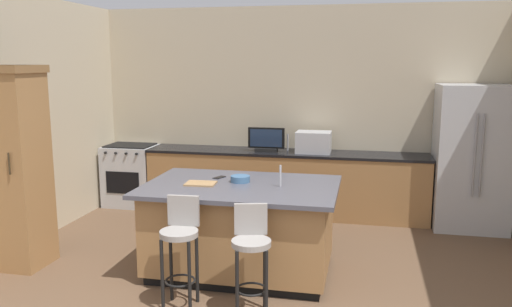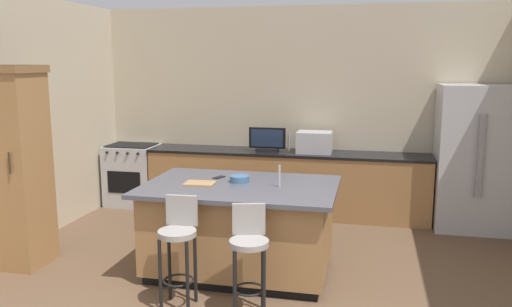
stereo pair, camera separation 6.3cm
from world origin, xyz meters
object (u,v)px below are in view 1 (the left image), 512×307
at_px(cabinet_tower, 11,164).
at_px(fruit_bowl, 240,179).
at_px(tv_monitor, 266,141).
at_px(refrigerator, 471,157).
at_px(kitchen_island, 241,228).
at_px(microwave, 314,142).
at_px(range_oven, 131,175).
at_px(bar_stool_left, 180,242).
at_px(cutting_board, 201,184).
at_px(bar_stool_right, 251,251).
at_px(cell_phone, 219,177).

relative_size(cabinet_tower, fruit_bowl, 10.59).
bearing_deg(tv_monitor, refrigerator, -0.76).
xyz_separation_m(kitchen_island, microwave, (0.52, 2.16, 0.59)).
xyz_separation_m(range_oven, cabinet_tower, (-0.15, -2.48, 0.65)).
distance_m(refrigerator, bar_stool_left, 4.17).
xyz_separation_m(refrigerator, cutting_board, (-3.00, -2.15, -0.00)).
height_order(tv_monitor, cutting_board, tv_monitor).
bearing_deg(bar_stool_right, cell_phone, 103.92).
xyz_separation_m(range_oven, cell_phone, (1.96, -1.90, 0.47)).
height_order(range_oven, bar_stool_right, bar_stool_right).
bearing_deg(refrigerator, range_oven, 178.97).
height_order(microwave, cutting_board, microwave).
height_order(cabinet_tower, microwave, cabinet_tower).
height_order(range_oven, cabinet_tower, cabinet_tower).
distance_m(cabinet_tower, microwave, 3.85).
relative_size(bar_stool_right, cell_phone, 6.42).
height_order(bar_stool_right, cutting_board, bar_stool_right).
distance_m(kitchen_island, range_oven, 3.13).
height_order(microwave, fruit_bowl, microwave).
height_order(range_oven, cell_phone, cell_phone).
relative_size(kitchen_island, range_oven, 2.11).
height_order(kitchen_island, cell_phone, cell_phone).
height_order(bar_stool_left, cutting_board, bar_stool_left).
distance_m(cabinet_tower, tv_monitor, 3.33).
xyz_separation_m(refrigerator, range_oven, (-4.86, 0.09, -0.48)).
height_order(range_oven, cutting_board, cutting_board).
xyz_separation_m(refrigerator, fruit_bowl, (-2.63, -1.96, 0.02)).
height_order(fruit_bowl, cell_phone, fruit_bowl).
bearing_deg(cutting_board, refrigerator, 35.62).
bearing_deg(cutting_board, range_oven, 129.64).
distance_m(bar_stool_right, cutting_board, 1.14).
relative_size(cabinet_tower, cutting_board, 7.05).
bearing_deg(kitchen_island, cell_phone, 139.36).
relative_size(bar_stool_left, fruit_bowl, 4.92).
bearing_deg(bar_stool_left, cabinet_tower, 162.00).
bearing_deg(cell_phone, cutting_board, -83.67).
bearing_deg(range_oven, tv_monitor, -1.37).
relative_size(kitchen_island, bar_stool_right, 2.05).
bearing_deg(kitchen_island, bar_stool_left, -111.51).
bearing_deg(cutting_board, microwave, 67.49).
relative_size(range_oven, bar_stool_left, 0.94).
relative_size(refrigerator, cutting_board, 6.21).
height_order(tv_monitor, bar_stool_left, tv_monitor).
distance_m(microwave, tv_monitor, 0.67).
xyz_separation_m(kitchen_island, tv_monitor, (-0.14, 2.11, 0.60)).
distance_m(kitchen_island, cell_phone, 0.61).
bearing_deg(microwave, cabinet_tower, -139.72).
height_order(kitchen_island, range_oven, range_oven).
height_order(cabinet_tower, bar_stool_right, cabinet_tower).
distance_m(kitchen_island, refrigerator, 3.36).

